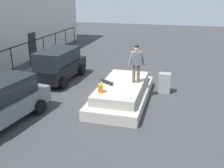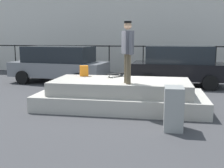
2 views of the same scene
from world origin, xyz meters
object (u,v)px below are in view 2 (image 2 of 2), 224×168
skateboard (117,74)px  utility_box (173,108)px  car_grey_hatchback_near (59,63)px  skateboarder (128,48)px  backpack (84,71)px  car_black_hatchback_mid (179,65)px

skateboard → utility_box: bearing=-55.4°
skateboard → car_grey_hatchback_near: bearing=133.8°
skateboarder → backpack: bearing=142.7°
skateboard → car_black_hatchback_mid: (2.28, 3.62, -0.02)m
backpack → skateboarder: bearing=-58.7°
skateboard → car_black_hatchback_mid: 4.27m
skateboard → backpack: bearing=-178.0°
skateboarder → utility_box: skateboarder is taller
backpack → car_black_hatchback_mid: bearing=25.7°
backpack → car_grey_hatchback_near: size_ratio=0.08×
car_black_hatchback_mid → skateboarder: bearing=-109.7°
utility_box → car_black_hatchback_mid: bearing=84.6°
backpack → car_black_hatchback_mid: size_ratio=0.09×
backpack → car_grey_hatchback_near: car_grey_hatchback_near is taller
skateboarder → backpack: 2.23m
backpack → car_black_hatchback_mid: (3.40, 3.66, -0.10)m
car_grey_hatchback_near → car_black_hatchback_mid: size_ratio=1.16×
skateboard → backpack: backpack is taller
skateboarder → car_grey_hatchback_near: skateboarder is taller
skateboarder → car_black_hatchback_mid: size_ratio=0.42×
skateboard → utility_box: (1.78, -2.58, -0.45)m
skateboard → skateboarder: bearing=-68.1°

